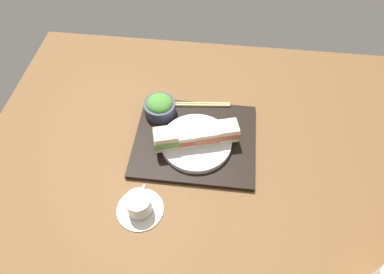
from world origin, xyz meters
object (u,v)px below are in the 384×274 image
at_px(sandwich_nearmost, 226,132).
at_px(salad_bowl, 160,106).
at_px(chopsticks_pair, 199,104).
at_px(sandwich_plate, 196,142).
at_px(sandwich_inner_far, 186,137).
at_px(sandwich_inner_near, 206,134).
at_px(coffee_cup, 139,205).
at_px(sandwich_farmost, 166,139).

distance_m(sandwich_nearmost, salad_bowl, 0.24).
bearing_deg(salad_bowl, sandwich_nearmost, 157.49).
bearing_deg(chopsticks_pair, sandwich_plate, 92.82).
bearing_deg(sandwich_plate, chopsticks_pair, -87.18).
distance_m(sandwich_inner_far, chopsticks_pair, 0.18).
height_order(sandwich_inner_near, salad_bowl, sandwich_inner_near).
bearing_deg(sandwich_inner_near, coffee_cup, 56.11).
height_order(sandwich_inner_far, chopsticks_pair, sandwich_inner_far).
relative_size(sandwich_inner_far, chopsticks_pair, 0.39).
bearing_deg(salad_bowl, sandwich_inner_far, 129.63).
height_order(sandwich_nearmost, sandwich_farmost, sandwich_farmost).
distance_m(sandwich_nearmost, sandwich_inner_far, 0.12).
height_order(chopsticks_pair, coffee_cup, coffee_cup).
height_order(sandwich_nearmost, salad_bowl, sandwich_nearmost).
bearing_deg(sandwich_inner_near, sandwich_nearmost, -164.38).
bearing_deg(sandwich_inner_far, sandwich_nearmost, -164.38).
distance_m(sandwich_inner_near, chopsticks_pair, 0.17).
distance_m(sandwich_inner_near, sandwich_inner_far, 0.06).
distance_m(sandwich_farmost, coffee_cup, 0.22).
relative_size(sandwich_plate, chopsticks_pair, 1.04).
xyz_separation_m(sandwich_plate, sandwich_farmost, (0.09, 0.03, 0.04)).
bearing_deg(sandwich_inner_far, salad_bowl, -50.37).
distance_m(sandwich_farmost, chopsticks_pair, 0.21).
distance_m(sandwich_inner_far, coffee_cup, 0.25).
bearing_deg(sandwich_plate, sandwich_nearmost, -164.38).
bearing_deg(sandwich_plate, salad_bowl, -41.25).
height_order(sandwich_farmost, salad_bowl, sandwich_farmost).
distance_m(sandwich_nearmost, sandwich_inner_near, 0.06).
height_order(sandwich_nearmost, sandwich_inner_near, same).
relative_size(sandwich_inner_near, coffee_cup, 0.67).
bearing_deg(sandwich_nearmost, coffee_cup, 49.31).
bearing_deg(salad_bowl, sandwich_plate, 138.75).
relative_size(sandwich_nearmost, coffee_cup, 0.67).
bearing_deg(sandwich_farmost, chopsticks_pair, -113.04).
xyz_separation_m(salad_bowl, chopsticks_pair, (-0.13, -0.05, -0.03)).
height_order(sandwich_nearmost, sandwich_inner_far, sandwich_nearmost).
height_order(sandwich_inner_near, chopsticks_pair, sandwich_inner_near).
height_order(sandwich_plate, coffee_cup, coffee_cup).
relative_size(chopsticks_pair, coffee_cup, 1.62).
height_order(sandwich_plate, sandwich_inner_far, sandwich_inner_far).
bearing_deg(sandwich_plate, sandwich_inner_far, 15.62).
distance_m(sandwich_plate, sandwich_nearmost, 0.10).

